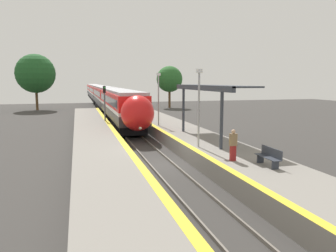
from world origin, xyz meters
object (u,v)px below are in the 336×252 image
at_px(platform_bench, 269,156).
at_px(railway_signal, 105,103).
at_px(train, 101,94).
at_px(lamppost_near, 199,102).
at_px(lamppost_mid, 158,95).
at_px(person_waiting, 233,145).

bearing_deg(platform_bench, railway_signal, 106.57).
distance_m(train, lamppost_near, 50.37).
distance_m(train, lamppost_mid, 40.06).
xyz_separation_m(railway_signal, lamppost_near, (4.47, -15.34, 0.99)).
relative_size(train, lamppost_mid, 18.29).
relative_size(platform_bench, lamppost_near, 0.36).
height_order(train, person_waiting, train).
bearing_deg(lamppost_near, lamppost_mid, 90.00).
bearing_deg(lamppost_near, person_waiting, -83.61).
bearing_deg(railway_signal, person_waiting, -75.68).
bearing_deg(platform_bench, lamppost_near, 107.54).
relative_size(person_waiting, railway_signal, 0.36).
relative_size(railway_signal, lamppost_near, 0.95).
relative_size(train, lamppost_near, 18.29).
height_order(person_waiting, railway_signal, railway_signal).
xyz_separation_m(platform_bench, lamppost_mid, (-1.66, 15.57, 2.31)).
distance_m(platform_bench, person_waiting, 1.90).
xyz_separation_m(person_waiting, lamppost_near, (-0.43, 3.85, 1.94)).
xyz_separation_m(platform_bench, railway_signal, (-6.13, 20.59, 1.31)).
distance_m(platform_bench, lamppost_mid, 15.83).
relative_size(platform_bench, railway_signal, 0.38).
bearing_deg(train, railway_signal, -93.37).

